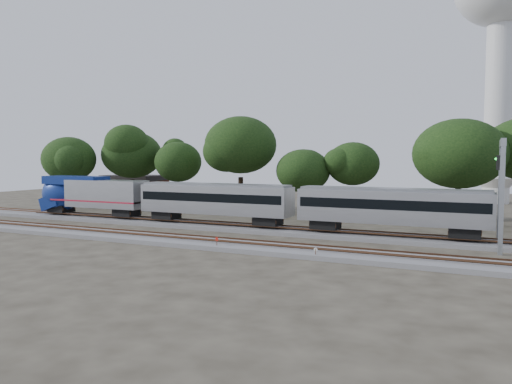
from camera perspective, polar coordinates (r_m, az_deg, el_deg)
ground at (r=49.83m, az=-3.33°, el=-5.33°), size 160.00×160.00×0.00m
track_far at (r=55.08m, az=-0.34°, el=-4.21°), size 160.00×5.00×0.73m
track_near at (r=46.37m, az=-5.70°, el=-5.79°), size 160.00×5.00×0.73m
train at (r=49.45m, az=26.77°, el=-1.92°), size 115.07×3.29×4.85m
switch_stand_red at (r=43.82m, az=-4.50°, el=-5.68°), size 0.34×0.16×1.12m
switch_stand_white at (r=39.85m, az=6.83°, el=-6.82°), size 0.30×0.06×0.96m
switch_lever at (r=42.30m, az=-0.06°, el=-6.79°), size 0.52×0.34×0.30m
water_tower at (r=99.81m, az=26.24°, el=17.69°), size 15.79×15.79×43.71m
signal_gantry at (r=49.22m, az=26.26°, el=2.36°), size 0.67×7.92×9.63m
brick_building at (r=91.40m, az=-13.66°, el=0.36°), size 10.26×7.32×4.88m
tree_0 at (r=82.73m, az=-20.61°, el=3.51°), size 7.88×7.88×11.11m
tree_1 at (r=81.79m, az=-13.97°, el=4.14°), size 8.59×8.59×12.11m
tree_2 at (r=75.96m, az=-8.90°, el=3.40°), size 7.48×7.48×10.55m
tree_3 at (r=70.29m, az=-1.77°, el=5.38°), size 9.93×9.93×14.00m
tree_4 at (r=66.51m, az=5.41°, el=2.40°), size 6.37×6.37×8.98m
tree_5 at (r=66.73m, az=11.02°, el=3.16°), size 7.32×7.32×10.32m
tree_6 at (r=62.11m, az=22.20°, el=4.05°), size 8.61×8.61×12.13m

